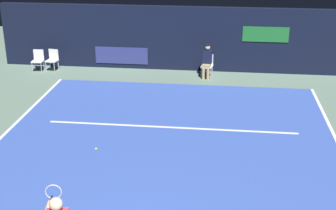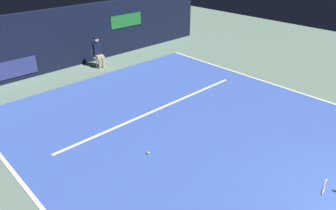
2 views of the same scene
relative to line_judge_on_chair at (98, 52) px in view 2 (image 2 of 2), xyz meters
name	(u,v)px [view 2 (image 2 of 2)]	position (x,y,z in m)	size (l,w,h in m)	color
ground_plane	(206,135)	(-0.86, -7.07, -0.69)	(30.15, 30.15, 0.00)	slate
court_surface	(206,135)	(-0.86, -7.07, -0.68)	(9.63, 12.25, 0.01)	#3856B2
line_sideline_left	(287,89)	(3.91, -7.07, -0.67)	(0.10, 12.25, 0.01)	white
line_service	(157,109)	(-0.86, -4.92, -0.67)	(7.51, 0.10, 0.01)	white
back_wall	(68,38)	(-0.86, 0.98, 0.61)	(15.49, 0.33, 2.60)	black
line_judge_on_chair	(98,52)	(0.00, 0.00, 0.00)	(0.49, 0.57, 1.32)	white
tennis_ball	(148,153)	(-2.71, -6.64, -0.64)	(0.07, 0.07, 0.07)	#CCE033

